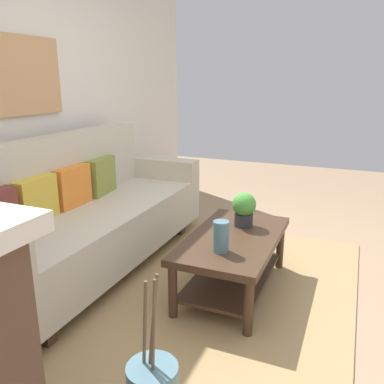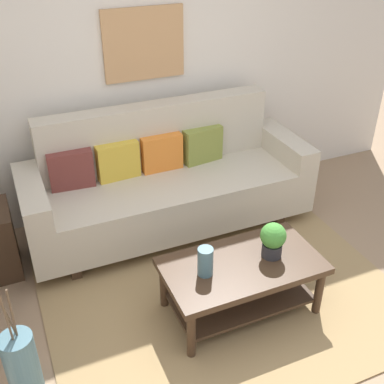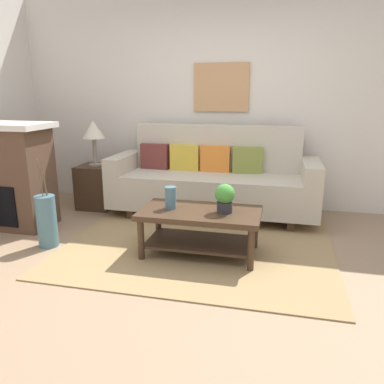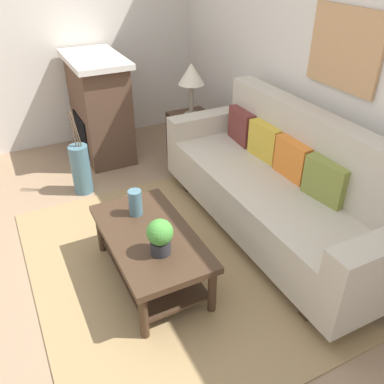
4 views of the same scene
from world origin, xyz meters
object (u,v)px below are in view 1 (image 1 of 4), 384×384
at_px(throw_pillow_mustard, 35,200).
at_px(framed_painting, 27,76).
at_px(throw_pillow_orange, 72,186).
at_px(potted_plant_tabletop, 244,208).
at_px(tabletop_vase, 221,236).
at_px(throw_pillow_olive, 101,176).
at_px(couch, 86,218).
at_px(coffee_table, 233,251).

height_order(throw_pillow_mustard, framed_painting, framed_painting).
distance_m(throw_pillow_orange, potted_plant_tabletop, 1.38).
relative_size(tabletop_vase, potted_plant_tabletop, 0.79).
xyz_separation_m(throw_pillow_orange, throw_pillow_olive, (0.39, 0.00, 0.00)).
xyz_separation_m(couch, framed_painting, (0.00, 0.47, 1.10)).
bearing_deg(framed_painting, throw_pillow_orange, -90.00).
relative_size(throw_pillow_mustard, throw_pillow_olive, 1.00).
xyz_separation_m(couch, throw_pillow_orange, (0.00, 0.12, 0.25)).
distance_m(throw_pillow_orange, coffee_table, 1.38).
xyz_separation_m(throw_pillow_olive, coffee_table, (-0.30, -1.33, -0.37)).
distance_m(couch, coffee_table, 1.22).
xyz_separation_m(tabletop_vase, framed_painting, (0.19, 1.67, 1.00)).
bearing_deg(throw_pillow_mustard, potted_plant_tabletop, -62.06).
bearing_deg(throw_pillow_orange, framed_painting, 90.00).
relative_size(throw_pillow_orange, coffee_table, 0.33).
bearing_deg(throw_pillow_olive, throw_pillow_orange, 180.00).
distance_m(throw_pillow_orange, framed_painting, 0.92).
bearing_deg(throw_pillow_orange, potted_plant_tabletop, -76.66).
relative_size(throw_pillow_orange, throw_pillow_olive, 1.00).
distance_m(couch, tabletop_vase, 1.22).
height_order(throw_pillow_orange, tabletop_vase, throw_pillow_orange).
bearing_deg(throw_pillow_orange, tabletop_vase, -98.06).
distance_m(throw_pillow_mustard, framed_painting, 1.00).
distance_m(coffee_table, framed_painting, 2.07).
bearing_deg(throw_pillow_olive, tabletop_vase, -113.59).
distance_m(throw_pillow_mustard, throw_pillow_orange, 0.39).
xyz_separation_m(throw_pillow_mustard, throw_pillow_orange, (0.39, 0.00, 0.00)).
xyz_separation_m(throw_pillow_orange, potted_plant_tabletop, (0.32, -1.34, -0.11)).
bearing_deg(throw_pillow_mustard, tabletop_vase, -81.27).
xyz_separation_m(throw_pillow_orange, coffee_table, (0.09, -1.33, -0.37)).
height_order(couch, framed_painting, framed_painting).
bearing_deg(throw_pillow_orange, throw_pillow_mustard, 180.00).
height_order(throw_pillow_orange, coffee_table, throw_pillow_orange).
xyz_separation_m(coffee_table, tabletop_vase, (-0.28, 0.00, 0.22)).
bearing_deg(coffee_table, framed_painting, 93.18).
bearing_deg(tabletop_vase, couch, 81.13).
bearing_deg(throw_pillow_olive, framed_painting, 139.00).
distance_m(couch, potted_plant_tabletop, 1.26).
bearing_deg(couch, framed_painting, 90.00).
height_order(coffee_table, framed_painting, framed_painting).
relative_size(throw_pillow_olive, potted_plant_tabletop, 1.37).
bearing_deg(coffee_table, throw_pillow_mustard, 110.03).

